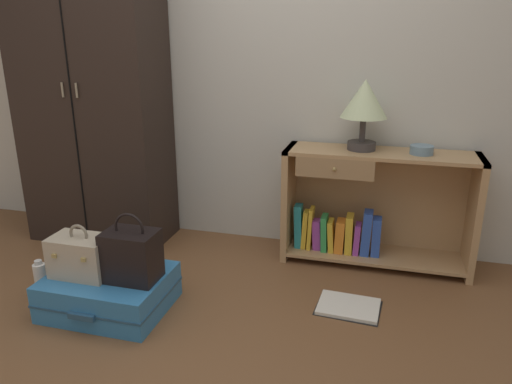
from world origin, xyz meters
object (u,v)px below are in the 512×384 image
Objects in this scene: bowl at (422,150)px; open_book_on_floor at (348,307)px; table_lamp at (364,103)px; wardrobe at (91,86)px; bookshelf at (368,210)px; handbag at (132,255)px; bottle at (41,279)px; suitcase_large at (110,291)px; train_case at (81,256)px.

open_book_on_floor is at bearing -118.70° from bowl.
bowl is at bearing -3.63° from table_lamp.
bookshelf is (1.85, 0.07, -0.72)m from wardrobe.
wardrobe reaches higher than open_book_on_floor.
handbag is 1.17m from open_book_on_floor.
wardrobe is at bearing 98.26° from bottle.
suitcase_large is 1.28m from open_book_on_floor.
handbag is (0.15, -0.01, 0.23)m from suitcase_large.
train_case is at bearing -164.96° from open_book_on_floor.
train_case is 0.38m from bottle.
table_lamp is at bearing 38.08° from suitcase_large.
bookshelf is 1.71m from train_case.
bottle is (-0.59, 0.02, -0.23)m from handbag.
bookshelf is at bearing 36.39° from suitcase_large.
suitcase_large reaches higher than open_book_on_floor.
bottle is (-1.65, -0.94, -0.91)m from table_lamp.
wardrobe is at bearing 129.12° from handbag.
table_lamp is at bearing 176.37° from bowl.
suitcase_large is 1.72× the size of handbag.
bowl reaches higher than bookshelf.
bookshelf is 8.59× the size of bowl.
bookshelf is 0.70m from open_book_on_floor.
suitcase_large is 0.28m from handbag.
bowl is at bearing 24.56° from bottle.
bowl is 0.62× the size of bottle.
open_book_on_floor is (1.67, 0.32, -0.09)m from bottle.
handbag is (-1.13, -0.95, -0.01)m from bookshelf.
open_book_on_floor is (1.80, -0.55, -1.06)m from wardrobe.
table_lamp is at bearing 2.35° from wardrobe.
wardrobe reaches higher than table_lamp.
bowl is 0.38× the size of open_book_on_floor.
bookshelf is at bearing 28.38° from bottle.
table_lamp is 1.38× the size of train_case.
bookshelf is 1.61m from suitcase_large.
open_book_on_floor is (1.08, 0.34, -0.33)m from handbag.
suitcase_large is at bearing -165.00° from open_book_on_floor.
bookshelf is at bearing 2.09° from wardrobe.
table_lamp is 1.79m from suitcase_large.
train_case is at bearing -145.13° from bookshelf.
table_lamp is 1.93× the size of bottle.
table_lamp is 0.67× the size of suitcase_large.
wardrobe reaches higher than bookshelf.
suitcase_large is (-1.28, -0.94, -0.25)m from bookshelf.
wardrobe is 6.00× the size of open_book_on_floor.
bottle is at bearing -155.44° from bowl.
wardrobe is 1.30m from bottle.
bookshelf reaches higher than train_case.
bookshelf is 1.86× the size of suitcase_large.
suitcase_large is 0.24m from train_case.
bookshelf is at bearing 176.58° from bowl.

